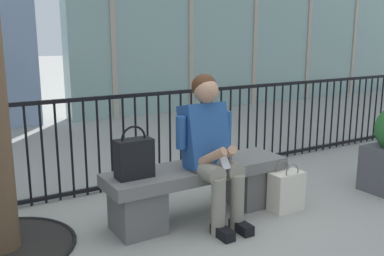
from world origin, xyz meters
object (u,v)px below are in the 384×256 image
at_px(stone_bench, 198,186).
at_px(handbag_on_bench, 134,157).
at_px(shopping_bag, 286,191).
at_px(seated_person_with_phone, 210,145).

xyz_separation_m(stone_bench, handbag_on_bench, (-0.58, -0.01, 0.34)).
distance_m(handbag_on_bench, shopping_bag, 1.41).
bearing_deg(shopping_bag, stone_bench, 158.21).
height_order(stone_bench, seated_person_with_phone, seated_person_with_phone).
bearing_deg(seated_person_with_phone, stone_bench, 104.70).
height_order(stone_bench, shopping_bag, stone_bench).
xyz_separation_m(seated_person_with_phone, handbag_on_bench, (-0.61, 0.12, -0.04)).
distance_m(stone_bench, seated_person_with_phone, 0.40).
distance_m(stone_bench, handbag_on_bench, 0.67).
relative_size(seated_person_with_phone, handbag_on_bench, 3.01).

